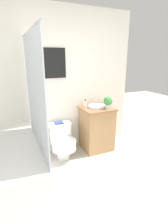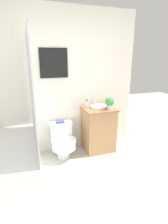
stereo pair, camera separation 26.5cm
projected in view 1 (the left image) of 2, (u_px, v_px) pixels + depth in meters
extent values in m
cube|color=silver|center=(53.00, 84.00, 2.99)|extent=(3.01, 0.05, 2.50)
cube|color=black|center=(52.00, 63.00, 2.86)|extent=(0.47, 0.02, 0.48)
cube|color=silver|center=(52.00, 63.00, 2.85)|extent=(0.44, 0.01, 0.45)
cube|color=white|center=(19.00, 167.00, 2.35)|extent=(0.59, 1.45, 0.54)
cube|color=silver|center=(36.00, 107.00, 2.23)|extent=(0.01, 1.34, 1.75)
cylinder|color=#B7B7BC|center=(29.00, 30.00, 1.96)|extent=(0.02, 1.34, 0.02)
cylinder|color=white|center=(63.00, 153.00, 3.03)|extent=(0.22, 0.22, 0.20)
cylinder|color=white|center=(64.00, 145.00, 2.93)|extent=(0.40, 0.40, 0.14)
cylinder|color=white|center=(64.00, 141.00, 2.91)|extent=(0.42, 0.42, 0.02)
cube|color=white|center=(59.00, 133.00, 3.12)|extent=(0.38, 0.18, 0.32)
cube|color=white|center=(59.00, 124.00, 3.07)|extent=(0.40, 0.19, 0.02)
cube|color=#AD7F51|center=(97.00, 129.00, 3.27)|extent=(0.53, 0.47, 0.79)
cube|color=#9E6642|center=(97.00, 108.00, 3.15)|extent=(0.56, 0.50, 0.03)
cylinder|color=white|center=(97.00, 106.00, 3.16)|extent=(0.30, 0.30, 0.04)
cylinder|color=silver|center=(92.00, 102.00, 3.30)|extent=(0.02, 0.02, 0.13)
cylinder|color=silver|center=(85.00, 104.00, 3.14)|extent=(0.05, 0.05, 0.12)
cylinder|color=black|center=(85.00, 100.00, 3.12)|extent=(0.02, 0.02, 0.02)
cylinder|color=beige|center=(108.00, 107.00, 3.08)|extent=(0.10, 0.10, 0.08)
sphere|color=#3D8E42|center=(108.00, 101.00, 3.05)|extent=(0.16, 0.16, 0.16)
cube|color=#33477F|center=(59.00, 123.00, 3.06)|extent=(0.14, 0.12, 0.02)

